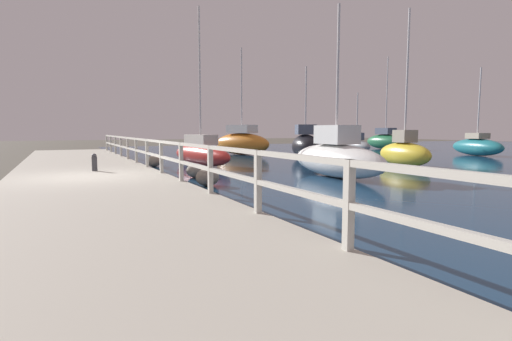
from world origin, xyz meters
TOP-DOWN VIEW (x-y plane):
  - ground_plane at (0.00, 0.00)m, footprint 120.00×120.00m
  - dock_walkway at (0.00, 0.00)m, footprint 4.51×36.00m
  - railing at (2.16, -0.00)m, footprint 0.10×32.50m
  - boulder_downstream at (3.13, 5.77)m, footprint 0.70×0.63m
  - boulder_near_dock at (3.20, -1.44)m, footprint 0.72×0.65m
  - boulder_upstream at (3.54, 0.78)m, footprint 0.67×0.60m
  - mooring_bollard at (0.27, 1.61)m, footprint 0.18×0.18m
  - sailboat_red at (5.21, 5.21)m, footprint 1.74×5.46m
  - sailboat_green at (25.14, 13.82)m, footprint 1.52×4.31m
  - sailboat_teal at (23.95, 4.35)m, footprint 2.37×4.59m
  - sailboat_orange at (10.48, 12.21)m, footprint 3.23×5.05m
  - sailboat_white at (8.07, -1.34)m, footprint 1.60×5.15m
  - sailboat_yellow at (13.57, 0.71)m, footprint 1.48×3.40m
  - sailboat_gray at (19.40, 10.88)m, footprint 1.42×3.42m
  - sailboat_black at (12.32, 7.12)m, footprint 2.58×3.49m

SIDE VIEW (x-z plane):
  - ground_plane at x=0.00m, z-range 0.00..0.00m
  - dock_walkway at x=0.00m, z-range 0.00..0.31m
  - boulder_upstream at x=3.54m, z-range 0.00..0.50m
  - boulder_downstream at x=3.13m, z-range 0.00..0.52m
  - boulder_near_dock at x=3.20m, z-range 0.00..0.54m
  - sailboat_gray at x=19.40m, z-range -1.65..2.80m
  - mooring_bollard at x=0.27m, z-range 0.31..0.90m
  - sailboat_red at x=5.21m, z-range -3.03..4.27m
  - sailboat_teal at x=23.95m, z-range -2.23..3.49m
  - sailboat_yellow at x=13.57m, z-range -2.88..4.23m
  - sailboat_white at x=8.07m, z-range -2.29..3.71m
  - sailboat_green at x=25.14m, z-range -3.23..4.79m
  - sailboat_black at x=12.32m, z-range -1.86..3.51m
  - sailboat_orange at x=10.48m, z-range -2.73..4.45m
  - railing at x=2.16m, z-range 0.49..1.54m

